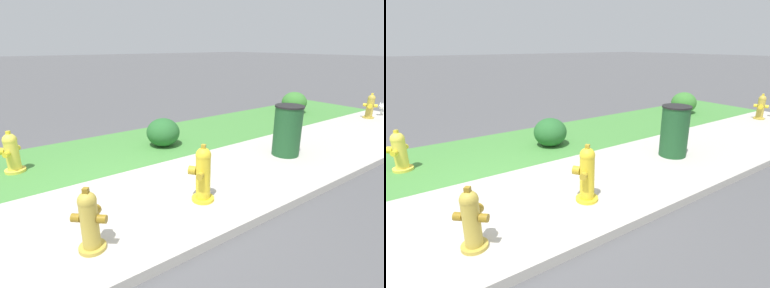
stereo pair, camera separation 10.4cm
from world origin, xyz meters
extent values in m
plane|color=#515154|center=(0.00, 0.00, 0.00)|extent=(120.00, 120.00, 0.00)
cube|color=#BCB7AD|center=(0.00, 0.00, 0.01)|extent=(18.00, 2.23, 0.01)
cube|color=#47893D|center=(0.00, 2.27, 0.00)|extent=(18.00, 2.31, 0.01)
cube|color=#BCB7AD|center=(0.00, -1.20, 0.06)|extent=(18.00, 0.16, 0.12)
cylinder|color=gold|center=(7.75, 0.56, 0.03)|extent=(0.29, 0.29, 0.05)
cylinder|color=gold|center=(7.75, 0.56, 0.32)|extent=(0.19, 0.19, 0.54)
sphere|color=gold|center=(7.75, 0.56, 0.59)|extent=(0.20, 0.20, 0.20)
cube|color=yellow|center=(7.75, 0.56, 0.70)|extent=(0.07, 0.07, 0.06)
cylinder|color=yellow|center=(7.80, 0.43, 0.38)|extent=(0.12, 0.12, 0.09)
cylinder|color=yellow|center=(7.70, 0.69, 0.38)|extent=(0.12, 0.12, 0.09)
cylinder|color=yellow|center=(7.62, 0.51, 0.38)|extent=(0.14, 0.15, 0.12)
cylinder|color=gold|center=(-0.68, -0.55, 0.03)|extent=(0.28, 0.28, 0.05)
cylinder|color=gold|center=(-0.68, -0.55, 0.31)|extent=(0.18, 0.18, 0.53)
sphere|color=gold|center=(-0.68, -0.55, 0.58)|extent=(0.19, 0.19, 0.19)
cube|color=olive|center=(-0.68, -0.55, 0.69)|extent=(0.08, 0.08, 0.06)
cylinder|color=olive|center=(-0.79, -0.46, 0.38)|extent=(0.13, 0.13, 0.09)
cylinder|color=olive|center=(-0.58, -0.64, 0.38)|extent=(0.13, 0.13, 0.09)
cylinder|color=olive|center=(-0.59, -0.44, 0.38)|extent=(0.16, 0.15, 0.12)
cylinder|color=yellow|center=(-1.06, 2.23, 0.03)|extent=(0.33, 0.33, 0.05)
cylinder|color=yellow|center=(-1.06, 2.23, 0.30)|extent=(0.21, 0.21, 0.51)
sphere|color=yellow|center=(-1.06, 2.23, 0.56)|extent=(0.22, 0.22, 0.22)
cube|color=yellow|center=(-1.06, 2.23, 0.69)|extent=(0.08, 0.08, 0.06)
cylinder|color=yellow|center=(-1.15, 2.11, 0.37)|extent=(0.13, 0.13, 0.09)
cylinder|color=yellow|center=(-0.97, 2.36, 0.37)|extent=(0.13, 0.13, 0.09)
cylinder|color=yellow|center=(-1.19, 2.33, 0.37)|extent=(0.15, 0.16, 0.12)
cylinder|color=yellow|center=(0.90, -0.41, 0.03)|extent=(0.31, 0.31, 0.05)
cylinder|color=yellow|center=(0.90, -0.41, 0.36)|extent=(0.20, 0.20, 0.62)
sphere|color=yellow|center=(0.90, -0.41, 0.67)|extent=(0.21, 0.21, 0.21)
cube|color=#B29323|center=(0.90, -0.41, 0.79)|extent=(0.08, 0.08, 0.06)
cylinder|color=#B29323|center=(0.78, -0.49, 0.43)|extent=(0.13, 0.13, 0.09)
cylinder|color=#B29323|center=(1.01, -0.32, 0.43)|extent=(0.13, 0.13, 0.09)
cylinder|color=#B29323|center=(0.81, -0.29, 0.43)|extent=(0.16, 0.15, 0.12)
sphere|color=white|center=(8.36, 0.50, 0.29)|extent=(0.15, 0.15, 0.15)
sphere|color=black|center=(8.29, 0.52, 0.28)|extent=(0.03, 0.03, 0.03)
cone|color=white|center=(8.34, 0.46, 0.38)|extent=(0.07, 0.07, 0.07)
cone|color=white|center=(8.36, 0.54, 0.38)|extent=(0.07, 0.07, 0.07)
cylinder|color=white|center=(8.44, 0.42, 0.08)|extent=(0.05, 0.05, 0.16)
cylinder|color=white|center=(8.47, 0.51, 0.08)|extent=(0.05, 0.05, 0.16)
cylinder|color=#1E5128|center=(3.30, 0.06, 0.47)|extent=(0.51, 0.51, 0.95)
cylinder|color=black|center=(3.30, 0.06, 0.96)|extent=(0.54, 0.54, 0.03)
ellipsoid|color=#3D7F33|center=(6.67, 2.34, 0.32)|extent=(0.76, 0.76, 0.64)
ellipsoid|color=#28662D|center=(1.67, 1.94, 0.29)|extent=(0.69, 0.69, 0.59)
camera|label=1|loc=(-1.39, -3.29, 2.05)|focal=28.00mm
camera|label=2|loc=(-1.31, -3.35, 2.05)|focal=28.00mm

